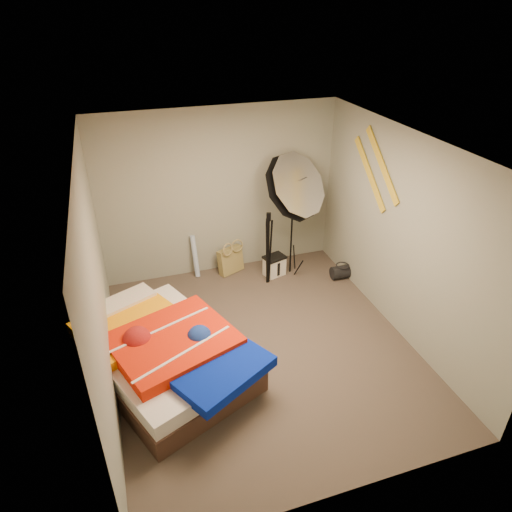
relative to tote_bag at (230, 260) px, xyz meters
name	(u,v)px	position (x,y,z in m)	size (l,w,h in m)	color
floor	(263,347)	(-0.08, -1.83, -0.20)	(4.00, 4.00, 0.00)	brown
ceiling	(265,147)	(-0.08, -1.83, 2.30)	(4.00, 4.00, 0.00)	silver
wall_back	(220,194)	(-0.08, 0.17, 1.05)	(3.50, 3.50, 0.00)	gray
wall_front	(353,391)	(-0.08, -3.83, 1.05)	(3.50, 3.50, 0.00)	gray
wall_left	(97,287)	(-1.83, -1.83, 1.05)	(4.00, 4.00, 0.00)	gray
wall_right	(402,237)	(1.67, -1.83, 1.05)	(4.00, 4.00, 0.00)	gray
tote_bag	(230,260)	(0.00, 0.00, 0.00)	(0.40, 0.12, 0.40)	#9F9154
wrapping_roll	(195,256)	(-0.53, 0.07, 0.13)	(0.07, 0.07, 0.66)	#608ECC
camera_case	(274,266)	(0.62, -0.29, -0.05)	(0.30, 0.21, 0.30)	silver
duffel_bag	(342,272)	(1.56, -0.70, -0.10)	(0.20, 0.20, 0.33)	black
wall_stripe_upper	(382,165)	(1.65, -1.23, 1.75)	(0.02, 1.10, 0.10)	gold
wall_stripe_lower	(370,174)	(1.65, -0.98, 1.55)	(0.02, 1.10, 0.10)	gold
bed	(165,352)	(-1.27, -1.87, 0.09)	(2.11, 2.36, 0.58)	#482E23
photo_umbrella	(292,188)	(0.78, -0.47, 1.27)	(1.01, 1.07, 2.05)	black
camera_tripod	(268,244)	(0.45, -0.46, 0.45)	(0.08, 0.08, 1.14)	black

